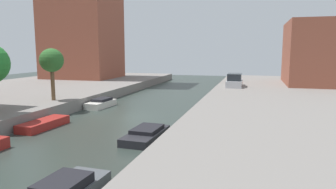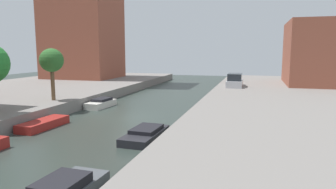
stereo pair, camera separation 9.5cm
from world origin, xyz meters
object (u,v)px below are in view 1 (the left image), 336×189
Objects in this scene: low_block_right at (330,53)px; moored_boat_left_3 at (101,103)px; moored_boat_right_1 at (67,189)px; moored_boat_right_2 at (146,134)px; street_tree_2 at (52,61)px; parked_car at (235,81)px; moored_boat_left_2 at (44,124)px.

moored_boat_left_3 is at bearing -142.93° from low_block_right.
moored_boat_right_1 is 0.83× the size of moored_boat_right_2.
low_block_right reaches higher than moored_boat_left_3.
street_tree_2 is at bearing 151.64° from moored_boat_right_2.
moored_boat_right_1 is at bearing -65.83° from moored_boat_left_3.
low_block_right is at bearing 38.36° from street_tree_2.
moored_boat_right_1 is at bearing -114.34° from low_block_right.
low_block_right is 3.18× the size of moored_boat_right_1.
moored_boat_right_1 is 7.61m from moored_boat_right_2.
parked_car is 1.11× the size of moored_boat_right_2.
moored_boat_left_3 is 0.87× the size of moored_boat_right_2.
low_block_right is 31.67m from street_tree_2.
moored_boat_left_3 reaches higher than moored_boat_left_2.
low_block_right reaches higher than moored_boat_right_1.
low_block_right is 3.07× the size of moored_boat_left_3.
low_block_right is 2.78× the size of moored_boat_left_2.
moored_boat_right_1 is (10.01, -13.11, -3.92)m from street_tree_2.
low_block_right reaches higher than parked_car.
moored_boat_left_2 is 7.45m from moored_boat_right_2.
moored_boat_right_2 is (7.43, -0.58, 0.02)m from moored_boat_left_2.
moored_boat_right_2 is at bearing -28.36° from street_tree_2.
moored_boat_left_2 is (2.76, -4.92, -3.99)m from street_tree_2.
street_tree_2 is 1.12× the size of moored_boat_left_2.
street_tree_2 is at bearing -134.39° from parked_car.
moored_boat_right_2 reaches higher than moored_boat_left_2.
moored_boat_left_3 reaches higher than moored_boat_right_2.
moored_boat_right_1 reaches higher than moored_boat_left_3.
moored_boat_right_2 is at bearing -4.49° from moored_boat_left_2.
moored_boat_right_2 is (10.19, -5.50, -3.97)m from street_tree_2.
parked_car is at bearing 81.79° from moored_boat_right_1.
street_tree_2 is 16.95m from moored_boat_right_1.
parked_car is 27.68m from moored_boat_right_1.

